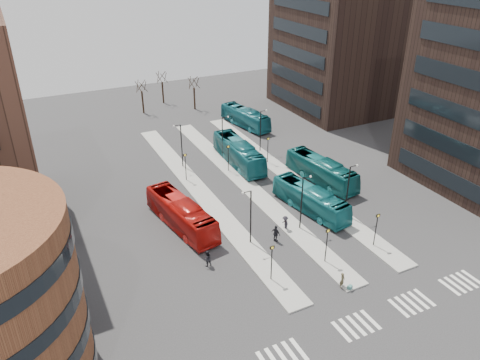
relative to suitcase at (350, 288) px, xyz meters
name	(u,v)px	position (x,y,z in m)	size (l,w,h in m)	color
ground	(401,356)	(-1.22, -7.70, -0.25)	(160.00, 160.00, 0.00)	#2A2A2C
island_left	(201,193)	(-5.22, 22.30, -0.17)	(2.50, 45.00, 0.15)	#969791
island_mid	(245,183)	(0.78, 22.30, -0.17)	(2.50, 45.00, 0.15)	#969791
island_right	(285,174)	(6.78, 22.30, -0.17)	(2.50, 45.00, 0.15)	#969791
suitcase	(350,288)	(0.00, 0.00, 0.00)	(0.39, 0.31, 0.49)	#1C229E
red_bus	(181,214)	(-9.83, 16.43, 1.36)	(2.70, 11.54, 3.22)	#B1120D
teal_bus_a	(310,199)	(4.48, 13.02, 1.24)	(2.49, 10.64, 2.97)	#15676D
teal_bus_b	(239,153)	(2.67, 27.86, 1.42)	(2.80, 11.95, 3.33)	#145D66
teal_bus_c	(321,171)	(9.79, 18.45, 1.32)	(2.63, 11.24, 3.13)	#12575A
teal_bus_d	(245,117)	(10.11, 40.50, 1.26)	(2.53, 10.81, 3.01)	#155E6A
traveller	(342,280)	(-0.42, 0.62, 0.53)	(0.57, 0.37, 1.56)	brown
commuter_a	(207,258)	(-10.02, 8.85, 0.61)	(0.83, 0.65, 1.71)	black
commuter_b	(276,234)	(-2.13, 9.45, 0.69)	(1.10, 0.46, 1.88)	black
commuter_c	(285,223)	(-0.16, 10.86, 0.60)	(1.09, 0.63, 1.70)	black
crosswalk_stripes	(382,315)	(0.53, -3.70, -0.24)	(22.35, 2.40, 0.01)	silver
tower_far	(348,22)	(30.75, 42.30, 14.75)	(20.12, 20.00, 30.00)	black
sign_poles	(269,191)	(0.38, 15.30, 2.16)	(12.45, 22.12, 3.65)	black
lamp_posts	(257,163)	(1.41, 20.30, 3.33)	(14.04, 20.24, 6.12)	black
bare_trees	(167,94)	(1.44, 54.96, 2.48)	(10.97, 8.14, 5.90)	black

